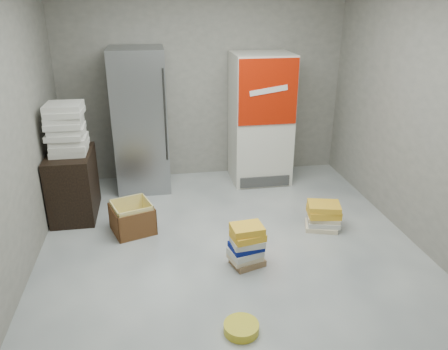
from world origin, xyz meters
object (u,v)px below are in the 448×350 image
object	(u,v)px
cardboard_box	(132,219)
coke_cooler	(261,119)
steel_fridge	(141,121)
wood_shelf	(73,184)
phonebook_stack_main	(247,246)

from	to	relation	value
cardboard_box	coke_cooler	bearing A→B (deg)	16.88
steel_fridge	cardboard_box	world-z (taller)	steel_fridge
steel_fridge	cardboard_box	distance (m)	1.51
wood_shelf	phonebook_stack_main	world-z (taller)	wood_shelf
coke_cooler	phonebook_stack_main	distance (m)	2.35
coke_cooler	phonebook_stack_main	bearing A→B (deg)	-106.84
steel_fridge	coke_cooler	size ratio (longest dim) A/B	1.06
coke_cooler	phonebook_stack_main	size ratio (longest dim) A/B	4.01
steel_fridge	cardboard_box	xyz separation A→B (m)	(-0.14, -1.27, -0.81)
coke_cooler	wood_shelf	bearing A→B (deg)	-163.72
wood_shelf	cardboard_box	world-z (taller)	wood_shelf
wood_shelf	cardboard_box	bearing A→B (deg)	-37.69
phonebook_stack_main	wood_shelf	bearing A→B (deg)	128.74
cardboard_box	phonebook_stack_main	bearing A→B (deg)	-56.38
wood_shelf	cardboard_box	distance (m)	0.91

